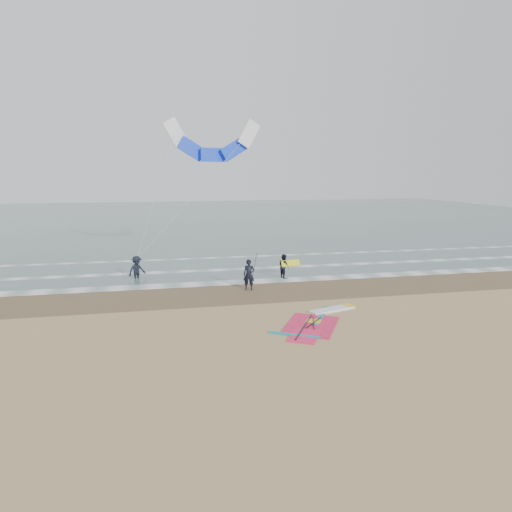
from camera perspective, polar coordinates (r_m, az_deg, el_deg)
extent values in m
plane|color=tan|center=(20.24, 5.62, -8.56)|extent=(120.00, 120.00, 0.00)
cube|color=#47605E|center=(66.81, -6.93, 4.71)|extent=(120.00, 80.00, 0.02)
cube|color=brown|center=(25.78, 1.58, -4.33)|extent=(120.00, 5.00, 0.01)
cube|color=white|center=(27.85, 0.52, -3.16)|extent=(120.00, 1.20, 0.02)
cube|color=white|center=(31.48, -0.98, -1.57)|extent=(120.00, 0.70, 0.02)
cube|color=white|center=(35.82, -2.36, -0.11)|extent=(120.00, 0.50, 0.01)
cube|color=white|center=(22.39, 9.43, -6.63)|extent=(2.39, 1.27, 0.11)
cube|color=yellow|center=(23.06, 11.52, -6.18)|extent=(0.57, 0.66, 0.12)
cube|color=#F31E52|center=(20.19, 6.89, -8.58)|extent=(3.26, 3.60, 0.04)
cube|color=#F31E52|center=(18.90, 6.06, -9.90)|extent=(1.80, 2.01, 0.04)
cube|color=#0C8C99|center=(21.56, 8.21, -7.35)|extent=(1.67, 2.68, 0.05)
cube|color=#0C8C99|center=(18.95, 4.80, -9.81)|extent=(1.95, 1.25, 0.05)
cube|color=yellow|center=(20.69, 7.21, -8.10)|extent=(0.84, 0.81, 0.05)
cylinder|color=black|center=(19.90, 6.04, -8.76)|extent=(1.72, 2.93, 0.06)
cylinder|color=black|center=(20.40, 7.22, -8.25)|extent=(1.15, 1.27, 0.04)
cylinder|color=black|center=(20.40, 7.22, -8.25)|extent=(0.55, 1.60, 0.04)
imported|color=black|center=(25.70, -0.89, -2.36)|extent=(0.73, 0.58, 1.76)
imported|color=black|center=(28.63, 3.51, -1.28)|extent=(0.76, 0.87, 1.54)
imported|color=black|center=(29.36, -14.69, -1.06)|extent=(1.33, 1.21, 1.80)
cylinder|color=black|center=(25.67, -0.23, -1.44)|extent=(0.17, 0.86, 1.82)
cube|color=yellow|center=(28.61, 4.34, -0.89)|extent=(1.30, 0.51, 0.39)
cube|color=white|center=(32.14, -10.06, 14.98)|extent=(1.69, 0.55, 2.04)
cube|color=blue|center=(32.13, -8.05, 13.13)|extent=(1.99, 0.63, 1.72)
cube|color=blue|center=(32.25, -5.39, 12.48)|extent=(1.77, 0.57, 0.95)
cube|color=blue|center=(32.47, -2.78, 13.18)|extent=(1.99, 0.63, 1.72)
cube|color=white|center=(32.73, -0.88, 15.04)|extent=(1.69, 0.55, 2.04)
cylinder|color=beige|center=(30.42, -12.32, 7.62)|extent=(2.78, 3.25, 8.01)
cylinder|color=beige|center=(30.51, -7.54, 7.78)|extent=(7.82, 3.25, 8.01)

